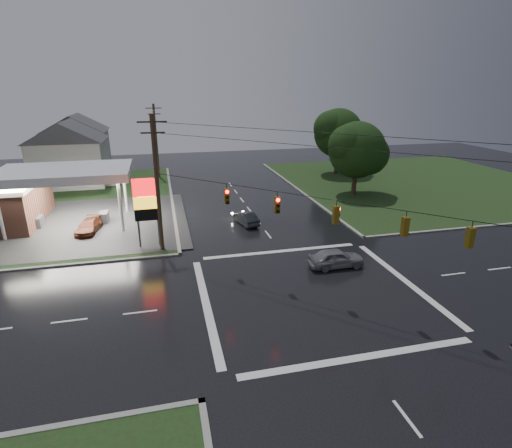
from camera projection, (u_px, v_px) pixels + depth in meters
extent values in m
plane|color=black|center=(311.00, 291.00, 26.57)|extent=(120.00, 120.00, 0.00)
cube|color=black|center=(9.00, 207.00, 44.69)|extent=(36.00, 36.00, 0.08)
cube|color=black|center=(418.00, 182.00, 56.14)|extent=(36.00, 36.00, 0.08)
cube|color=#2D2D2D|center=(50.00, 226.00, 38.66)|extent=(26.00, 18.00, 0.02)
cylinder|color=silver|center=(121.00, 206.00, 36.65)|extent=(0.30, 0.30, 5.00)
cylinder|color=silver|center=(21.00, 196.00, 39.95)|extent=(0.30, 0.30, 5.00)
cylinder|color=silver|center=(125.00, 190.00, 42.15)|extent=(0.30, 0.30, 5.00)
cube|color=silver|center=(64.00, 173.00, 37.41)|extent=(12.00, 8.00, 0.80)
cube|color=white|center=(65.00, 177.00, 37.55)|extent=(11.40, 7.40, 0.04)
cube|color=#59595E|center=(38.00, 222.00, 38.28)|extent=(0.80, 1.60, 1.10)
cube|color=#59595E|center=(104.00, 217.00, 39.60)|extent=(0.80, 1.60, 1.10)
cylinder|color=#59595E|center=(137.00, 214.00, 32.73)|extent=(0.16, 0.16, 6.00)
cylinder|color=#59595E|center=(157.00, 212.00, 33.08)|extent=(0.16, 0.16, 6.00)
cube|color=red|center=(145.00, 187.00, 32.17)|extent=(2.00, 0.35, 1.40)
cube|color=yellow|center=(146.00, 203.00, 32.60)|extent=(2.00, 0.35, 1.00)
cube|color=black|center=(147.00, 214.00, 32.93)|extent=(2.00, 0.35, 1.00)
cylinder|color=#382619|center=(157.00, 186.00, 31.38)|extent=(0.32, 0.32, 11.00)
cube|color=#382619|center=(152.00, 122.00, 29.76)|extent=(2.20, 0.12, 0.12)
cube|color=#382619|center=(153.00, 133.00, 30.02)|extent=(1.80, 0.12, 0.12)
cylinder|color=#382619|center=(156.00, 142.00, 57.62)|extent=(0.32, 0.32, 10.50)
cube|color=#382619|center=(154.00, 108.00, 56.08)|extent=(2.20, 0.12, 0.12)
cube|color=#382619|center=(154.00, 114.00, 56.34)|extent=(1.80, 0.12, 0.12)
cube|color=#59470C|center=(227.00, 196.00, 28.03)|extent=(0.34, 0.34, 1.10)
cylinder|color=#FF0C07|center=(227.00, 192.00, 27.72)|extent=(0.22, 0.08, 0.22)
cube|color=#59470C|center=(277.00, 205.00, 26.04)|extent=(0.34, 0.34, 1.10)
cylinder|color=#FF0C07|center=(278.00, 200.00, 25.73)|extent=(0.22, 0.08, 0.22)
cube|color=#59470C|center=(336.00, 215.00, 24.05)|extent=(0.34, 0.34, 1.10)
cylinder|color=#FF0C07|center=(339.00, 209.00, 23.97)|extent=(0.08, 0.22, 0.22)
cube|color=#59470C|center=(405.00, 227.00, 22.07)|extent=(0.34, 0.34, 1.10)
cylinder|color=#FF0C07|center=(404.00, 219.00, 22.12)|extent=(0.22, 0.08, 0.22)
cube|color=#59470C|center=(470.00, 238.00, 20.48)|extent=(0.34, 0.34, 1.10)
cylinder|color=#FF0C07|center=(469.00, 229.00, 20.53)|extent=(0.22, 0.08, 0.22)
cube|color=silver|center=(71.00, 163.00, 53.99)|extent=(9.00, 8.00, 6.00)
cube|color=gray|center=(114.00, 180.00, 56.02)|extent=(1.60, 4.80, 0.80)
cube|color=silver|center=(78.00, 150.00, 64.79)|extent=(9.00, 8.00, 6.00)
cube|color=gray|center=(114.00, 164.00, 66.81)|extent=(1.60, 4.80, 0.80)
cylinder|color=black|center=(355.00, 175.00, 49.01)|extent=(0.56, 0.56, 5.04)
sphere|color=black|center=(357.00, 150.00, 48.00)|extent=(6.80, 6.80, 6.80)
sphere|color=black|center=(368.00, 154.00, 48.85)|extent=(5.10, 5.10, 5.10)
sphere|color=black|center=(348.00, 145.00, 47.09)|extent=(4.76, 4.76, 4.76)
cylinder|color=black|center=(337.00, 156.00, 60.59)|extent=(0.56, 0.56, 5.60)
sphere|color=black|center=(338.00, 133.00, 59.46)|extent=(7.20, 7.20, 7.20)
sphere|color=black|center=(348.00, 137.00, 60.37)|extent=(5.40, 5.40, 5.40)
sphere|color=black|center=(331.00, 128.00, 58.52)|extent=(5.04, 5.04, 5.04)
imported|color=#22252A|center=(246.00, 218.00, 39.21)|extent=(2.08, 3.94, 1.24)
imported|color=gray|center=(336.00, 258.00, 29.96)|extent=(4.19, 1.74, 1.42)
imported|color=#582514|center=(89.00, 226.00, 36.98)|extent=(2.33, 4.33, 1.19)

